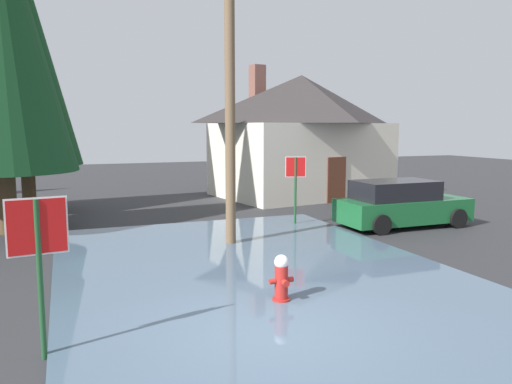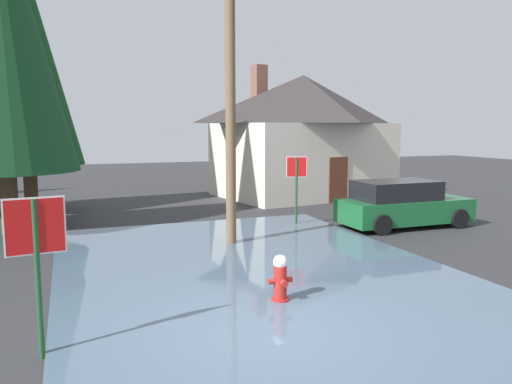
% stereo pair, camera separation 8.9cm
% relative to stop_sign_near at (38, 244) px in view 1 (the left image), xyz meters
% --- Properties ---
extents(ground_plane, '(80.00, 80.00, 0.10)m').
position_rel_stop_sign_near_xyz_m(ground_plane, '(3.28, -0.49, -1.73)').
color(ground_plane, '#2D2D30').
extents(flood_puddle, '(8.61, 12.36, 0.08)m').
position_rel_stop_sign_near_xyz_m(flood_puddle, '(4.34, 2.86, -1.64)').
color(flood_puddle, '#4C6075').
rests_on(flood_puddle, ground).
extents(stop_sign_near, '(0.81, 0.12, 2.33)m').
position_rel_stop_sign_near_xyz_m(stop_sign_near, '(0.00, 0.00, 0.00)').
color(stop_sign_near, '#1E4C28').
rests_on(stop_sign_near, ground).
extents(fire_hydrant, '(0.48, 0.41, 0.95)m').
position_rel_stop_sign_near_xyz_m(fire_hydrant, '(4.07, 0.82, -1.21)').
color(fire_hydrant, '#AD231E').
rests_on(fire_hydrant, ground).
extents(utility_pole, '(1.60, 0.28, 8.64)m').
position_rel_stop_sign_near_xyz_m(utility_pole, '(4.67, 5.60, 2.82)').
color(utility_pole, brown).
rests_on(utility_pole, ground).
extents(stop_sign_far, '(0.65, 0.24, 2.32)m').
position_rel_stop_sign_near_xyz_m(stop_sign_far, '(7.58, 7.52, -0.03)').
color(stop_sign_far, '#1E4C28').
rests_on(stop_sign_far, ground).
extents(house, '(8.92, 7.01, 6.18)m').
position_rel_stop_sign_near_xyz_m(house, '(11.09, 14.24, 1.30)').
color(house, silver).
rests_on(house, ground).
extents(parked_car, '(4.39, 2.02, 1.55)m').
position_rel_stop_sign_near_xyz_m(parked_car, '(10.80, 6.14, -0.94)').
color(parked_car, '#195B2D').
rests_on(parked_car, ground).
extents(pine_tree_short_left, '(4.10, 4.10, 10.26)m').
position_rel_stop_sign_near_xyz_m(pine_tree_short_left, '(-0.90, 13.73, 4.36)').
color(pine_tree_short_left, '#4C3823').
rests_on(pine_tree_short_left, ground).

